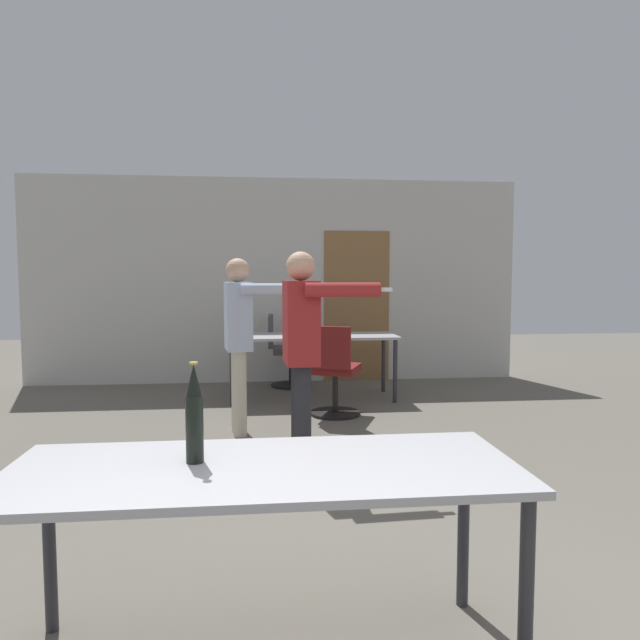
{
  "coord_description": "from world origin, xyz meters",
  "views": [
    {
      "loc": [
        -0.23,
        -1.5,
        1.43
      ],
      "look_at": [
        0.23,
        2.79,
        1.1
      ],
      "focal_mm": 32.0,
      "sensor_mm": 36.0,
      "label": 1
    }
  ],
  "objects": [
    {
      "name": "back_wall",
      "position": [
        0.03,
        6.27,
        1.36
      ],
      "size": [
        6.63,
        0.12,
        2.75
      ],
      "color": "beige",
      "rests_on": "ground_plane"
    },
    {
      "name": "conference_table_near",
      "position": [
        -0.22,
        0.51,
        0.68
      ],
      "size": [
        1.83,
        0.7,
        0.75
      ],
      "color": "#A8A8AD",
      "rests_on": "ground_plane"
    },
    {
      "name": "conference_table_far",
      "position": [
        0.38,
        5.09,
        0.68
      ],
      "size": [
        1.96,
        0.74,
        0.75
      ],
      "color": "#A8A8AD",
      "rests_on": "ground_plane"
    },
    {
      "name": "person_near_casual",
      "position": [
        -0.41,
        3.66,
        0.97
      ],
      "size": [
        0.78,
        0.58,
        1.59
      ],
      "rotation": [
        0.0,
        0.0,
        -1.43
      ],
      "color": "beige",
      "rests_on": "ground_plane"
    },
    {
      "name": "person_left_plaid",
      "position": [
        0.09,
        2.72,
        0.97
      ],
      "size": [
        0.76,
        0.63,
        1.61
      ],
      "rotation": [
        0.0,
        0.0,
        -1.52
      ],
      "color": "#28282D",
      "rests_on": "ground_plane"
    },
    {
      "name": "office_chair_side_rolled",
      "position": [
        0.1,
        5.86,
        0.44
      ],
      "size": [
        0.56,
        0.52,
        0.94
      ],
      "rotation": [
        0.0,
        0.0,
        4.68
      ],
      "color": "black",
      "rests_on": "ground_plane"
    },
    {
      "name": "office_chair_far_right",
      "position": [
        0.52,
        4.2,
        0.44
      ],
      "size": [
        0.61,
        0.65,
        0.94
      ],
      "rotation": [
        0.0,
        0.0,
        5.89
      ],
      "color": "black",
      "rests_on": "ground_plane"
    },
    {
      "name": "beer_bottle",
      "position": [
        -0.47,
        0.58,
        0.92
      ],
      "size": [
        0.06,
        0.06,
        0.37
      ],
      "color": "black",
      "rests_on": "conference_table_near"
    }
  ]
}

